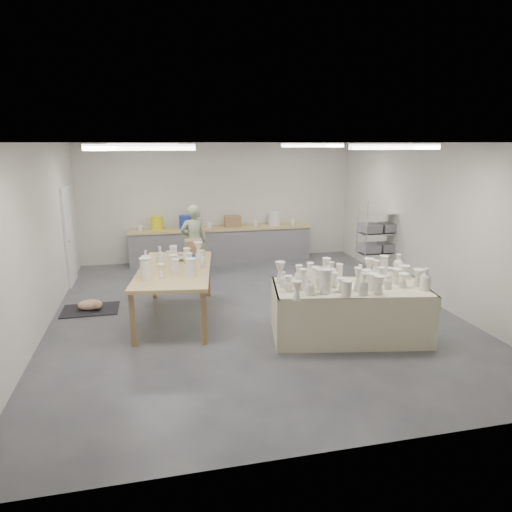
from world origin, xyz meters
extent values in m
plane|color=#424449|center=(0.00, 0.00, 0.00)|extent=(8.00, 8.00, 0.00)
cube|color=white|center=(0.00, 0.00, 2.99)|extent=(7.00, 8.00, 0.02)
cube|color=silver|center=(0.00, 4.00, 1.50)|extent=(7.00, 0.02, 3.00)
cube|color=silver|center=(0.00, -4.00, 1.50)|extent=(7.00, 0.02, 3.00)
cube|color=silver|center=(-3.50, 0.00, 1.50)|extent=(0.02, 8.00, 3.00)
cube|color=silver|center=(3.50, 0.00, 1.50)|extent=(0.02, 8.00, 3.00)
cube|color=white|center=(-3.47, 2.60, 1.05)|extent=(0.05, 0.90, 2.10)
cube|color=white|center=(-1.80, -1.50, 2.94)|extent=(1.40, 0.12, 0.08)
cube|color=white|center=(1.80, -1.50, 2.94)|extent=(1.40, 0.12, 0.08)
cube|color=white|center=(-1.80, 2.00, 2.94)|extent=(1.40, 0.12, 0.08)
cube|color=white|center=(1.80, 2.00, 2.94)|extent=(1.40, 0.12, 0.08)
cube|color=tan|center=(0.00, 3.68, 0.87)|extent=(4.60, 0.60, 0.06)
cube|color=slate|center=(0.00, 3.68, 0.42)|extent=(4.60, 0.55, 0.84)
cylinder|color=yellow|center=(-1.60, 3.68, 1.07)|extent=(0.30, 0.30, 0.34)
cylinder|color=#1E36A7|center=(-0.90, 3.68, 1.07)|extent=(0.30, 0.30, 0.34)
cylinder|color=white|center=(1.40, 3.68, 1.07)|extent=(0.30, 0.30, 0.34)
cube|color=olive|center=(0.30, 3.68, 1.04)|extent=(0.40, 0.30, 0.28)
cylinder|color=white|center=(-2.00, 3.68, 0.97)|extent=(0.10, 0.10, 0.14)
cylinder|color=white|center=(-0.30, 3.68, 0.97)|extent=(0.10, 0.10, 0.14)
cylinder|color=white|center=(0.90, 3.68, 0.97)|extent=(0.10, 0.10, 0.14)
cylinder|color=white|center=(1.90, 3.68, 0.97)|extent=(0.10, 0.10, 0.14)
cylinder|color=silver|center=(2.78, 1.18, 0.90)|extent=(0.02, 0.02, 1.80)
cylinder|color=silver|center=(3.62, 1.18, 0.90)|extent=(0.02, 0.02, 1.80)
cylinder|color=silver|center=(2.78, 1.62, 0.90)|extent=(0.02, 0.02, 1.80)
cylinder|color=silver|center=(3.62, 1.62, 0.90)|extent=(0.02, 0.02, 1.80)
cube|color=silver|center=(3.20, 1.40, 0.15)|extent=(0.88, 0.48, 0.02)
cube|color=silver|center=(3.20, 1.40, 0.60)|extent=(0.88, 0.48, 0.02)
cube|color=silver|center=(3.20, 1.40, 1.05)|extent=(0.88, 0.48, 0.02)
cube|color=silver|center=(3.20, 1.40, 1.50)|extent=(0.88, 0.48, 0.02)
cube|color=slate|center=(2.98, 1.40, 0.72)|extent=(0.38, 0.42, 0.18)
cube|color=slate|center=(3.42, 1.40, 0.72)|extent=(0.38, 0.42, 0.18)
cube|color=slate|center=(2.98, 1.40, 1.17)|extent=(0.38, 0.42, 0.18)
cube|color=slate|center=(3.42, 1.40, 1.17)|extent=(0.38, 0.42, 0.18)
cube|color=olive|center=(1.24, -1.46, 0.37)|extent=(2.25, 1.34, 0.73)
cube|color=beige|center=(1.24, -1.46, 0.82)|extent=(2.54, 1.55, 0.03)
cube|color=beige|center=(1.24, -2.00, 0.42)|extent=(2.34, 0.47, 0.83)
cube|color=beige|center=(1.24, -0.91, 0.42)|extent=(2.34, 0.47, 0.83)
cube|color=tan|center=(-1.37, -0.01, 0.87)|extent=(1.55, 2.56, 0.06)
cube|color=olive|center=(-1.90, -1.14, 0.42)|extent=(0.08, 0.08, 0.84)
cube|color=olive|center=(-0.84, -1.14, 0.42)|extent=(0.08, 0.08, 0.84)
cube|color=olive|center=(-1.90, 1.12, 0.42)|extent=(0.08, 0.08, 0.84)
cube|color=olive|center=(-0.84, 1.12, 0.42)|extent=(0.08, 0.08, 0.84)
ellipsoid|color=silver|center=(-1.27, 0.54, 0.95)|extent=(0.26, 0.26, 0.12)
cylinder|color=#1E36A7|center=(-1.04, 0.68, 0.92)|extent=(0.26, 0.26, 0.03)
cylinder|color=white|center=(-1.42, 0.78, 0.96)|extent=(0.11, 0.11, 0.12)
cube|color=olive|center=(-0.95, 0.95, 1.04)|extent=(0.32, 0.26, 0.28)
cube|color=black|center=(-2.90, 0.70, 0.01)|extent=(1.00, 0.70, 0.02)
ellipsoid|color=white|center=(-2.90, 0.70, 0.11)|extent=(0.50, 0.42, 0.18)
sphere|color=white|center=(-2.75, 0.61, 0.13)|extent=(0.16, 0.16, 0.16)
imported|color=#98A982|center=(-0.81, 2.45, 0.83)|extent=(0.63, 0.43, 1.66)
cylinder|color=#A52517|center=(-0.81, 2.72, 0.30)|extent=(0.39, 0.39, 0.04)
cylinder|color=silver|center=(-0.67, 2.74, 0.15)|extent=(0.02, 0.02, 0.29)
cylinder|color=silver|center=(-0.90, 2.83, 0.15)|extent=(0.02, 0.02, 0.29)
cylinder|color=silver|center=(-0.86, 2.59, 0.15)|extent=(0.02, 0.02, 0.29)
camera|label=1|loc=(-1.69, -7.68, 3.00)|focal=32.00mm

